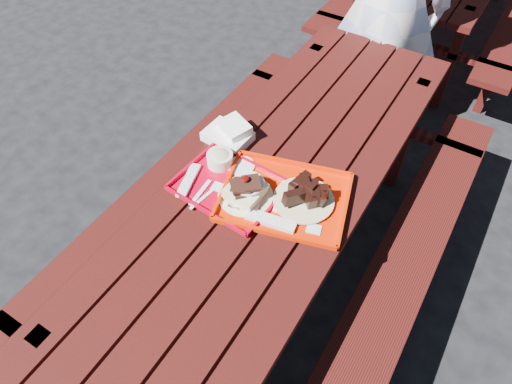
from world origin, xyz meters
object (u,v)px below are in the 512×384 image
near_tray (232,181)px  person (390,1)px  picnic_table_near (274,209)px  far_tray (282,197)px

near_tray → person: (0.07, 1.48, 0.12)m
picnic_table_near → far_tray: bearing=-47.5°
near_tray → person: size_ratio=0.24×
near_tray → person: person is taller
picnic_table_near → far_tray: (0.08, -0.08, 0.21)m
picnic_table_near → person: bearing=92.7°
picnic_table_near → near_tray: size_ratio=5.63×
near_tray → far_tray: bearing=10.0°
near_tray → far_tray: near_tray is taller
person → far_tray: bearing=83.1°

